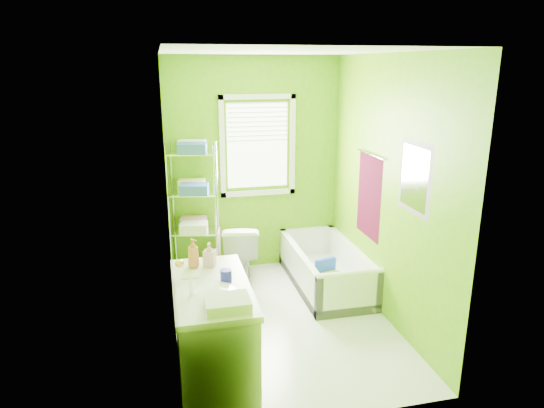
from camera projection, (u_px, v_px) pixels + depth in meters
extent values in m
plane|color=silver|center=(282.00, 321.00, 4.90)|extent=(2.90, 2.90, 0.00)
cube|color=#579107|center=(253.00, 166.00, 5.89)|extent=(2.10, 0.04, 2.60)
cube|color=#579107|center=(337.00, 253.00, 3.18)|extent=(2.10, 0.04, 2.60)
cube|color=#579107|center=(168.00, 204.00, 4.31)|extent=(0.04, 2.90, 2.60)
cube|color=#579107|center=(386.00, 190.00, 4.76)|extent=(0.04, 2.90, 2.60)
cube|color=white|center=(284.00, 51.00, 4.17)|extent=(2.10, 2.90, 0.04)
cube|color=white|center=(257.00, 146.00, 5.83)|extent=(0.74, 0.01, 1.01)
cube|color=white|center=(258.00, 193.00, 5.97)|extent=(0.92, 0.05, 0.06)
cube|color=white|center=(257.00, 97.00, 5.65)|extent=(0.92, 0.05, 0.06)
cube|color=white|center=(222.00, 147.00, 5.71)|extent=(0.06, 0.05, 1.22)
cube|color=white|center=(292.00, 145.00, 5.90)|extent=(0.06, 0.05, 1.22)
cube|color=white|center=(258.00, 122.00, 5.72)|extent=(0.72, 0.02, 0.50)
cube|color=white|center=(176.00, 282.00, 3.46)|extent=(0.02, 0.80, 2.00)
sphere|color=gold|center=(179.00, 263.00, 3.78)|extent=(0.07, 0.07, 0.07)
cube|color=#48081F|center=(369.00, 196.00, 5.13)|extent=(0.02, 0.58, 0.90)
cylinder|color=silver|center=(370.00, 154.00, 5.00)|extent=(0.02, 0.62, 0.02)
cube|color=#CC5972|center=(415.00, 178.00, 4.18)|extent=(0.02, 0.54, 0.64)
cube|color=white|center=(414.00, 178.00, 4.17)|extent=(0.01, 0.44, 0.54)
cube|color=white|center=(325.00, 281.00, 5.67)|extent=(0.72, 1.54, 0.10)
cube|color=white|center=(299.00, 269.00, 5.55)|extent=(0.07, 1.54, 0.46)
cube|color=white|center=(351.00, 264.00, 5.69)|extent=(0.07, 1.54, 0.46)
cube|color=white|center=(349.00, 295.00, 4.93)|extent=(0.72, 0.07, 0.46)
cube|color=white|center=(307.00, 245.00, 6.31)|extent=(0.72, 0.07, 0.46)
cylinder|color=white|center=(350.00, 274.00, 4.87)|extent=(0.72, 0.07, 0.07)
cylinder|color=blue|center=(332.00, 283.00, 5.44)|extent=(0.36, 0.36, 0.06)
cylinder|color=gold|center=(332.00, 278.00, 5.42)|extent=(0.34, 0.34, 0.05)
cube|color=blue|center=(325.00, 268.00, 5.53)|extent=(0.26, 0.10, 0.24)
imported|color=white|center=(241.00, 252.00, 5.71)|extent=(0.52, 0.77, 0.73)
cube|color=silver|center=(213.00, 337.00, 3.86)|extent=(0.56, 1.11, 0.81)
cube|color=silver|center=(211.00, 288.00, 3.74)|extent=(0.59, 1.14, 0.05)
ellipsoid|color=white|center=(216.00, 297.00, 3.60)|extent=(0.38, 0.50, 0.13)
cylinder|color=silver|center=(191.00, 287.00, 3.53)|extent=(0.03, 0.03, 0.16)
cylinder|color=silver|center=(191.00, 278.00, 3.51)|extent=(0.12, 0.02, 0.02)
imported|color=#BE5F38|center=(193.00, 253.00, 4.02)|extent=(0.13, 0.13, 0.25)
imported|color=pink|center=(209.00, 254.00, 4.05)|extent=(0.12, 0.12, 0.21)
cylinder|color=#171895|center=(226.00, 276.00, 3.77)|extent=(0.09, 0.09, 0.10)
cube|color=silver|center=(228.00, 303.00, 3.36)|extent=(0.31, 0.24, 0.08)
cylinder|color=silver|center=(169.00, 218.00, 5.46)|extent=(0.02, 0.02, 1.64)
cylinder|color=silver|center=(174.00, 210.00, 5.76)|extent=(0.02, 0.02, 1.64)
cylinder|color=silver|center=(216.00, 218.00, 5.48)|extent=(0.02, 0.02, 1.64)
cylinder|color=silver|center=(218.00, 210.00, 5.78)|extent=(0.02, 0.02, 1.64)
cube|color=silver|center=(197.00, 267.00, 5.81)|extent=(0.60, 0.44, 0.02)
cube|color=silver|center=(195.00, 231.00, 5.68)|extent=(0.60, 0.44, 0.02)
cube|color=silver|center=(193.00, 193.00, 5.55)|extent=(0.60, 0.44, 0.02)
cube|color=silver|center=(191.00, 153.00, 5.42)|extent=(0.60, 0.44, 0.02)
cube|color=#2A4C98|center=(192.00, 148.00, 5.30)|extent=(0.34, 0.26, 0.11)
cube|color=silver|center=(192.00, 145.00, 5.52)|extent=(0.34, 0.26, 0.11)
cube|color=#2A4C98|center=(194.00, 189.00, 5.43)|extent=(0.34, 0.26, 0.11)
cube|color=#DFDB88|center=(192.00, 184.00, 5.65)|extent=(0.34, 0.26, 0.11)
cube|color=silver|center=(194.00, 228.00, 5.58)|extent=(0.34, 0.26, 0.11)
cube|color=pink|center=(194.00, 222.00, 5.79)|extent=(0.34, 0.26, 0.11)
cube|color=pink|center=(219.00, 251.00, 5.76)|extent=(0.08, 0.29, 0.51)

